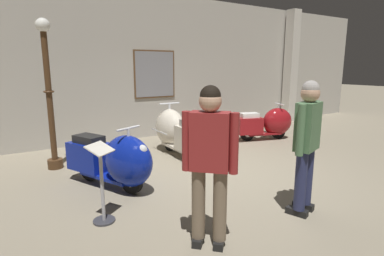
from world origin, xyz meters
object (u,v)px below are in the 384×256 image
(lamppost, at_px, (49,95))
(scooter_1, at_px, (177,132))
(visitor_1, at_px, (307,139))
(info_stanchion, at_px, (102,190))
(scooter_0, at_px, (116,160))
(visitor_0, at_px, (210,156))
(scooter_2, at_px, (269,123))

(lamppost, bearing_deg, scooter_1, -8.54)
(visitor_1, distance_m, info_stanchion, 2.70)
(lamppost, height_order, visitor_1, lamppost)
(scooter_0, distance_m, visitor_1, 2.89)
(scooter_1, relative_size, lamppost, 0.66)
(scooter_1, bearing_deg, visitor_0, 156.84)
(scooter_2, height_order, visitor_0, visitor_0)
(scooter_0, height_order, visitor_1, visitor_1)
(info_stanchion, bearing_deg, lamppost, 94.53)
(scooter_0, height_order, visitor_0, visitor_0)
(scooter_1, height_order, lamppost, lamppost)
(scooter_0, bearing_deg, info_stanchion, -51.27)
(visitor_0, bearing_deg, info_stanchion, 80.64)
(scooter_0, xyz_separation_m, scooter_2, (4.63, 1.21, -0.03))
(lamppost, relative_size, info_stanchion, 2.74)
(lamppost, distance_m, visitor_1, 4.57)
(scooter_1, bearing_deg, lamppost, 81.67)
(visitor_0, bearing_deg, lamppost, 59.65)
(lamppost, relative_size, visitor_0, 1.59)
(lamppost, height_order, info_stanchion, lamppost)
(visitor_0, xyz_separation_m, visitor_1, (1.52, -0.02, 0.01))
(visitor_0, bearing_deg, scooter_1, 20.61)
(scooter_1, height_order, visitor_1, visitor_1)
(lamppost, distance_m, info_stanchion, 2.80)
(scooter_1, height_order, info_stanchion, scooter_1)
(visitor_0, distance_m, visitor_1, 1.52)
(visitor_1, bearing_deg, lamppost, 15.23)
(visitor_1, height_order, info_stanchion, visitor_1)
(visitor_0, bearing_deg, visitor_1, -46.95)
(scooter_0, relative_size, info_stanchion, 1.73)
(scooter_2, relative_size, visitor_0, 0.94)
(scooter_2, height_order, info_stanchion, info_stanchion)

